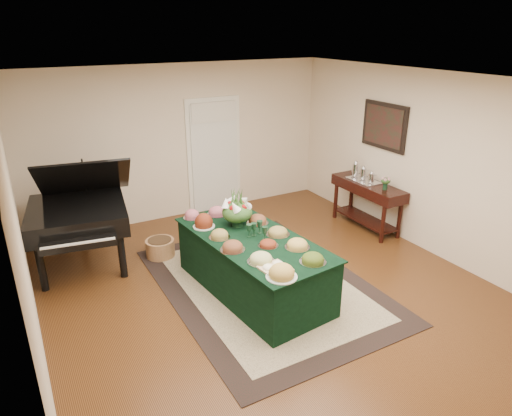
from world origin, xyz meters
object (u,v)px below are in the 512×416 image
grand_piano (78,214)px  mahogany_sideboard (367,193)px  buffet_table (253,265)px  floral_centerpiece (237,209)px

grand_piano → mahogany_sideboard: 4.60m
buffet_table → grand_piano: grand_piano is taller
mahogany_sideboard → floral_centerpiece: bearing=-171.0°
buffet_table → mahogany_sideboard: size_ratio=1.67×
mahogany_sideboard → buffet_table: bearing=-162.2°
floral_centerpiece → mahogany_sideboard: bearing=9.0°
buffet_table → mahogany_sideboard: bearing=17.8°
buffet_table → floral_centerpiece: (0.00, 0.44, 0.63)m
mahogany_sideboard → grand_piano: bearing=168.1°
grand_piano → floral_centerpiece: bearing=-37.2°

